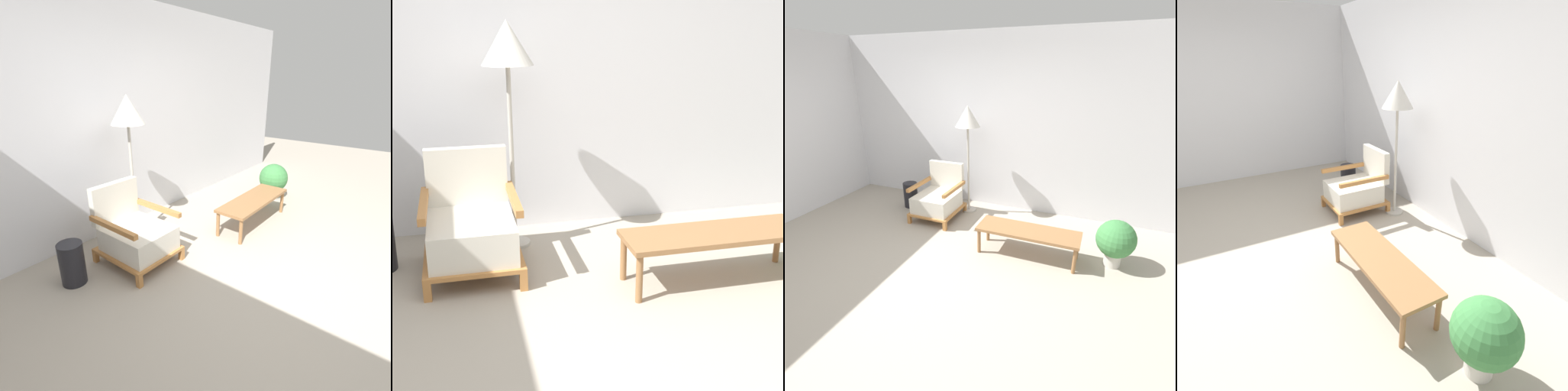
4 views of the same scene
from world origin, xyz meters
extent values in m
plane|color=#A89E8E|center=(0.00, 0.00, 0.00)|extent=(14.00, 14.00, 0.00)
cube|color=silver|center=(0.00, 2.32, 1.35)|extent=(8.00, 0.06, 2.70)
cube|color=silver|center=(-2.58, 0.50, 1.35)|extent=(0.06, 8.00, 2.70)
cube|color=#B2753D|center=(-0.80, 1.14, 0.06)|extent=(0.05, 0.05, 0.12)
cube|color=#B2753D|center=(-0.20, 1.14, 0.06)|extent=(0.05, 0.05, 0.12)
cube|color=#B2753D|center=(-0.80, 1.82, 0.06)|extent=(0.05, 0.05, 0.12)
cube|color=#B2753D|center=(-0.20, 1.82, 0.06)|extent=(0.05, 0.05, 0.12)
cube|color=#B2753D|center=(-0.50, 1.48, 0.14)|extent=(0.65, 0.74, 0.03)
cube|color=silver|center=(-0.50, 1.46, 0.28)|extent=(0.57, 0.64, 0.24)
cube|color=silver|center=(-0.50, 1.81, 0.61)|extent=(0.57, 0.08, 0.42)
cube|color=#B2753D|center=(-0.80, 1.48, 0.52)|extent=(0.05, 0.68, 0.05)
cube|color=#B2753D|center=(-0.20, 1.48, 0.52)|extent=(0.05, 0.68, 0.05)
cylinder|color=#B7B2A8|center=(-0.16, 1.90, 0.01)|extent=(0.23, 0.23, 0.03)
cylinder|color=#B7B2A8|center=(-0.16, 1.90, 0.70)|extent=(0.03, 0.03, 1.34)
cone|color=silver|center=(-0.16, 1.90, 1.52)|extent=(0.37, 0.37, 0.31)
cube|color=olive|center=(1.05, 0.97, 0.34)|extent=(1.24, 0.40, 0.04)
cylinder|color=olive|center=(0.47, 0.81, 0.16)|extent=(0.04, 0.04, 0.32)
cylinder|color=olive|center=(1.63, 0.81, 0.16)|extent=(0.04, 0.04, 0.32)
cylinder|color=olive|center=(0.47, 1.13, 0.16)|extent=(0.04, 0.04, 0.32)
cylinder|color=olive|center=(1.63, 1.13, 0.16)|extent=(0.04, 0.04, 0.32)
cylinder|color=black|center=(-1.14, 1.69, 0.21)|extent=(0.23, 0.23, 0.42)
cylinder|color=beige|center=(2.04, 1.14, 0.08)|extent=(0.19, 0.19, 0.17)
sphere|color=#3D7F42|center=(2.04, 1.14, 0.35)|extent=(0.44, 0.44, 0.44)
camera|label=1|loc=(-2.33, -0.74, 1.85)|focal=28.00mm
camera|label=2|loc=(-0.57, -2.04, 1.69)|focal=50.00mm
camera|label=3|loc=(1.75, -2.27, 2.14)|focal=28.00mm
camera|label=4|loc=(2.89, -0.14, 1.91)|focal=28.00mm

